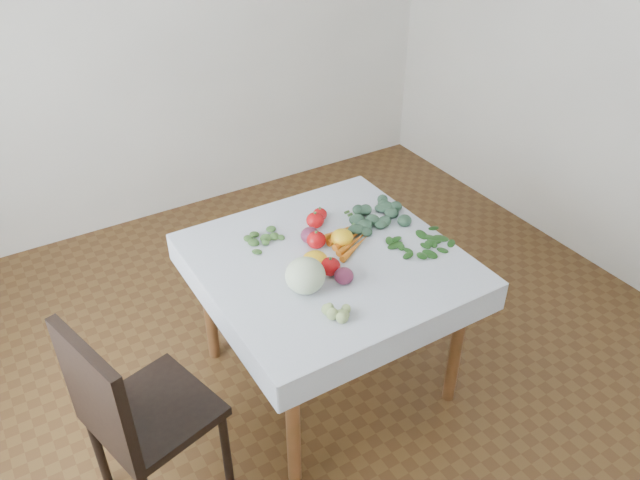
{
  "coord_description": "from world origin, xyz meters",
  "views": [
    {
      "loc": [
        -1.22,
        -1.93,
        2.42
      ],
      "look_at": [
        -0.01,
        0.06,
        0.82
      ],
      "focal_mm": 35.0,
      "sensor_mm": 36.0,
      "label": 1
    }
  ],
  "objects_px": {
    "cabbage": "(305,275)",
    "heirloom_back": "(342,237)",
    "table": "(328,275)",
    "chair": "(131,411)",
    "carrot_bunch": "(349,239)"
  },
  "relations": [
    {
      "from": "heirloom_back",
      "to": "carrot_bunch",
      "type": "height_order",
      "value": "heirloom_back"
    },
    {
      "from": "chair",
      "to": "heirloom_back",
      "type": "distance_m",
      "value": 1.18
    },
    {
      "from": "chair",
      "to": "cabbage",
      "type": "height_order",
      "value": "chair"
    },
    {
      "from": "table",
      "to": "cabbage",
      "type": "bearing_deg",
      "value": -144.28
    },
    {
      "from": "chair",
      "to": "cabbage",
      "type": "xyz_separation_m",
      "value": [
        0.81,
        0.06,
        0.28
      ]
    },
    {
      "from": "cabbage",
      "to": "heirloom_back",
      "type": "height_order",
      "value": "cabbage"
    },
    {
      "from": "cabbage",
      "to": "carrot_bunch",
      "type": "distance_m",
      "value": 0.41
    },
    {
      "from": "table",
      "to": "carrot_bunch",
      "type": "height_order",
      "value": "carrot_bunch"
    },
    {
      "from": "chair",
      "to": "heirloom_back",
      "type": "height_order",
      "value": "chair"
    },
    {
      "from": "cabbage",
      "to": "carrot_bunch",
      "type": "bearing_deg",
      "value": 30.11
    },
    {
      "from": "carrot_bunch",
      "to": "chair",
      "type": "bearing_deg",
      "value": -167.09
    },
    {
      "from": "chair",
      "to": "heirloom_back",
      "type": "xyz_separation_m",
      "value": [
        1.12,
        0.27,
        0.24
      ]
    },
    {
      "from": "table",
      "to": "chair",
      "type": "bearing_deg",
      "value": -168.39
    },
    {
      "from": "cabbage",
      "to": "heirloom_back",
      "type": "bearing_deg",
      "value": 33.03
    },
    {
      "from": "chair",
      "to": "cabbage",
      "type": "bearing_deg",
      "value": 4.32
    }
  ]
}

